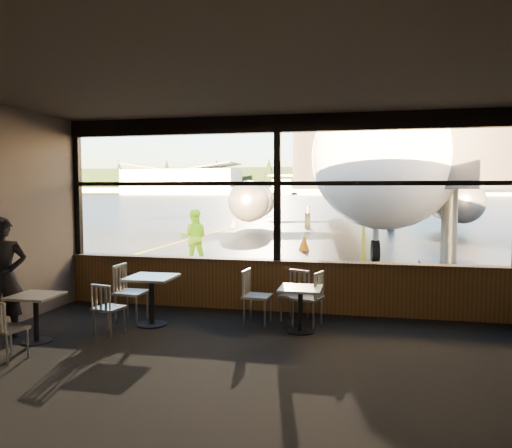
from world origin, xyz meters
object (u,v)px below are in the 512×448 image
(ground_crew, at_px, (194,238))
(cafe_table_mid, at_px, (152,301))
(cafe_table_near, at_px, (300,310))
(passenger, at_px, (3,278))
(jet_bridge, at_px, (443,189))
(chair_left_s, at_px, (8,329))
(chair_mid_s, at_px, (109,309))
(chair_mid_w, at_px, (132,293))
(cone_nose, at_px, (304,243))
(chair_near_n, at_px, (294,296))
(cone_wing, at_px, (234,223))
(airliner, at_px, (351,126))
(cafe_table_left, at_px, (36,319))
(chair_near_e, at_px, (307,299))
(chair_near_w, at_px, (257,297))

(ground_crew, bearing_deg, cafe_table_mid, 86.07)
(cafe_table_near, distance_m, passenger, 4.45)
(jet_bridge, height_order, chair_left_s, jet_bridge)
(ground_crew, bearing_deg, chair_mid_s, 81.51)
(chair_mid_w, xyz_separation_m, cone_nose, (1.64, 10.19, -0.20))
(chair_left_s, xyz_separation_m, passenger, (-0.75, 0.84, 0.49))
(chair_near_n, relative_size, cone_wing, 1.69)
(passenger, bearing_deg, cone_wing, 61.81)
(jet_bridge, bearing_deg, cafe_table_near, -113.99)
(cafe_table_mid, xyz_separation_m, chair_mid_s, (-0.41, -0.62, 0.00))
(airliner, bearing_deg, jet_bridge, -83.37)
(cafe_table_left, bearing_deg, ground_crew, 91.51)
(jet_bridge, distance_m, cafe_table_near, 7.64)
(airliner, xyz_separation_m, chair_near_n, (-0.33, -19.74, -5.19))
(airliner, distance_m, chair_near_n, 20.41)
(chair_mid_s, bearing_deg, cafe_table_mid, 67.89)
(cafe_table_mid, bearing_deg, chair_near_n, 18.56)
(chair_mid_w, distance_m, cone_nose, 10.33)
(airliner, xyz_separation_m, ground_crew, (-3.98, -14.36, -4.80))
(airliner, height_order, chair_mid_s, airliner)
(cone_nose, bearing_deg, passenger, -105.11)
(airliner, bearing_deg, ground_crew, -110.78)
(jet_bridge, bearing_deg, cafe_table_left, -129.48)
(cafe_table_mid, relative_size, chair_near_e, 0.89)
(chair_near_e, distance_m, cone_nose, 9.92)
(chair_mid_w, bearing_deg, chair_near_e, 99.66)
(chair_near_e, relative_size, chair_near_w, 1.01)
(cafe_table_mid, relative_size, chair_mid_s, 1.00)
(cafe_table_near, bearing_deg, cone_nose, 96.52)
(airliner, height_order, cafe_table_mid, airliner)
(chair_near_e, bearing_deg, ground_crew, 50.63)
(ground_crew, height_order, cone_nose, ground_crew)
(chair_near_w, height_order, passenger, passenger)
(chair_near_e, height_order, chair_left_s, chair_near_e)
(chair_mid_w, bearing_deg, airliner, 174.37)
(airliner, distance_m, chair_left_s, 23.30)
(chair_left_s, bearing_deg, chair_near_e, 46.15)
(chair_near_n, relative_size, chair_left_s, 1.05)
(cafe_table_near, bearing_deg, ground_crew, 122.54)
(cafe_table_left, height_order, cone_wing, cafe_table_left)
(cafe_table_mid, distance_m, cone_wing, 20.56)
(passenger, bearing_deg, ground_crew, 52.75)
(ground_crew, bearing_deg, cone_nose, -139.58)
(cafe_table_near, distance_m, chair_mid_s, 2.90)
(cafe_table_mid, xyz_separation_m, cone_nose, (1.23, 10.32, -0.12))
(cafe_table_left, relative_size, chair_near_e, 0.77)
(jet_bridge, bearing_deg, chair_mid_s, -127.76)
(chair_near_e, distance_m, passenger, 4.61)
(jet_bridge, relative_size, chair_near_w, 11.29)
(chair_mid_w, bearing_deg, cafe_table_mid, 75.57)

